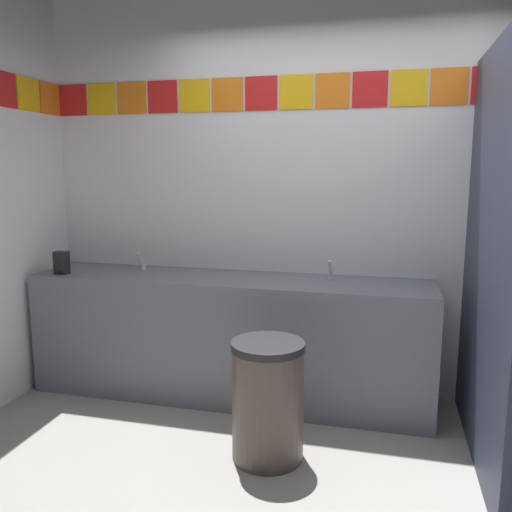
% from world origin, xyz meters
% --- Properties ---
extents(wall_back, '(4.32, 0.09, 2.82)m').
position_xyz_m(wall_back, '(0.00, 1.46, 1.41)').
color(wall_back, silver).
rests_on(wall_back, ground_plane).
extents(vanity_counter, '(2.70, 0.56, 0.83)m').
position_xyz_m(vanity_counter, '(-0.76, 1.14, 0.43)').
color(vanity_counter, slate).
rests_on(vanity_counter, ground_plane).
extents(faucet_left, '(0.04, 0.10, 0.14)m').
position_xyz_m(faucet_left, '(-1.43, 1.23, 0.89)').
color(faucet_left, silver).
rests_on(faucet_left, vanity_counter).
extents(faucet_right, '(0.04, 0.10, 0.14)m').
position_xyz_m(faucet_right, '(-0.09, 1.23, 0.89)').
color(faucet_right, silver).
rests_on(faucet_right, vanity_counter).
extents(soap_dispenser, '(0.09, 0.09, 0.16)m').
position_xyz_m(soap_dispenser, '(-1.92, 0.98, 0.91)').
color(soap_dispenser, black).
rests_on(soap_dispenser, vanity_counter).
extents(trash_bin, '(0.39, 0.39, 0.65)m').
position_xyz_m(trash_bin, '(-0.32, 0.44, 0.33)').
color(trash_bin, brown).
rests_on(trash_bin, ground_plane).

